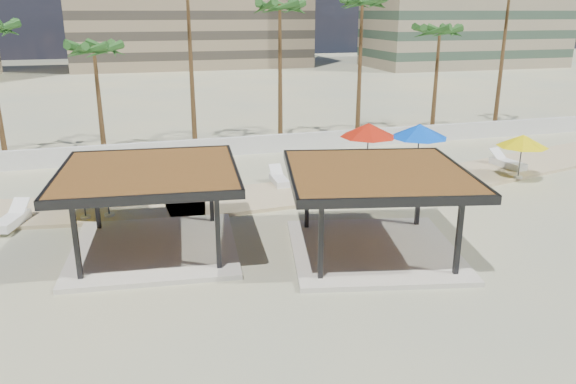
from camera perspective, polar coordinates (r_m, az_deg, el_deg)
name	(u,v)px	position (r m, az deg, el deg)	size (l,w,h in m)	color
ground	(330,248)	(22.67, 4.26, -5.69)	(200.00, 200.00, 0.00)	#C7B984
promenade	(315,187)	(30.04, 2.81, 0.50)	(44.45, 7.97, 0.24)	#C6B284
boundary_wall	(246,145)	(37.16, -4.28, 4.75)	(56.00, 0.30, 1.20)	silver
pavilion_central	(376,204)	(21.73, 8.91, -1.20)	(7.93, 7.93, 3.39)	beige
pavilion_west	(151,202)	(22.28, -13.75, -1.03)	(7.30, 7.30, 3.38)	beige
umbrella_b	(81,176)	(26.25, -20.30, 1.53)	(2.61, 2.61, 2.29)	beige
umbrella_c	(368,130)	(32.08, 8.18, 6.25)	(3.95, 3.95, 2.87)	beige
umbrella_d	(419,131)	(32.40, 13.21, 6.05)	(3.80, 3.80, 2.86)	beige
umbrella_e	(523,141)	(33.33, 22.74, 4.82)	(3.11, 3.11, 2.45)	beige
umbrella_f	(105,173)	(26.17, -18.11, 1.89)	(3.51, 3.51, 2.38)	beige
lounger_a	(12,220)	(27.24, -26.26, -2.56)	(1.41, 2.43, 0.88)	white
lounger_b	(279,179)	(30.29, -0.92, 1.28)	(0.75, 2.15, 0.81)	white
lounger_c	(507,163)	(35.94, 21.37, 2.76)	(1.16, 2.50, 0.91)	white
lounger_d	(438,169)	(33.39, 15.00, 2.29)	(0.98, 2.42, 0.89)	white
palm_c	(94,53)	(37.64, -19.10, 13.23)	(3.00, 3.00, 7.65)	brown
palm_e	(280,13)	(39.21, -0.84, 17.74)	(3.00, 3.00, 10.12)	brown
palm_f	(362,8)	(41.39, 7.54, 18.04)	(3.00, 3.00, 10.45)	brown
palm_g	(440,35)	(43.79, 15.14, 15.17)	(3.00, 3.00, 8.49)	brown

